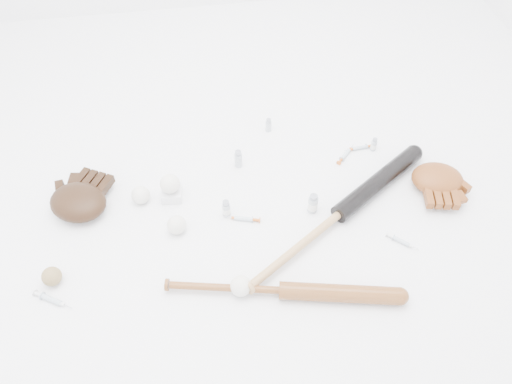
{
  "coord_description": "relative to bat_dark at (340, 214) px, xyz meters",
  "views": [
    {
      "loc": [
        -0.17,
        -1.08,
        1.45
      ],
      "look_at": [
        0.01,
        0.07,
        0.06
      ],
      "focal_mm": 35.0,
      "sensor_mm": 36.0,
      "label": 1
    }
  ],
  "objects": [
    {
      "name": "baseball_aged",
      "position": [
        -0.99,
        -0.1,
        -0.0
      ],
      "size": [
        0.06,
        0.06,
        0.06
      ],
      "primitive_type": "sphere",
      "color": "olive",
      "rests_on": "ground"
    },
    {
      "name": "bat_dark",
      "position": [
        0.0,
        0.0,
        0.0
      ],
      "size": [
        0.82,
        0.58,
        0.07
      ],
      "primitive_type": null,
      "rotation": [
        0.0,
        0.0,
        0.59
      ],
      "color": "black",
      "rests_on": "ground"
    },
    {
      "name": "glove_tan",
      "position": [
        0.41,
        0.1,
        0.01
      ],
      "size": [
        0.28,
        0.28,
        0.08
      ],
      "primitive_type": null,
      "rotation": [
        0.0,
        0.0,
        2.92
      ],
      "color": "brown",
      "rests_on": "ground"
    },
    {
      "name": "vial_1",
      "position": [
        -0.17,
        0.5,
        -0.0
      ],
      "size": [
        0.02,
        0.02,
        0.06
      ],
      "primitive_type": "cylinder",
      "color": "#ADB6BE",
      "rests_on": "ground"
    },
    {
      "name": "vial_2",
      "position": [
        -0.32,
        0.32,
        0.0
      ],
      "size": [
        0.03,
        0.03,
        0.08
      ],
      "primitive_type": "cylinder",
      "color": "#ADB6BE",
      "rests_on": "ground"
    },
    {
      "name": "baseball_mid",
      "position": [
        -0.39,
        -0.23,
        -0.0
      ],
      "size": [
        0.07,
        0.07,
        0.07
      ],
      "primitive_type": "sphere",
      "color": "white",
      "rests_on": "ground"
    },
    {
      "name": "bat_wood",
      "position": [
        -0.26,
        -0.27,
        -0.01
      ],
      "size": [
        0.79,
        0.22,
        0.06
      ],
      "primitive_type": null,
      "rotation": [
        0.0,
        0.0,
        -0.21
      ],
      "color": "brown",
      "rests_on": "ground"
    },
    {
      "name": "baseball_on_pedestal",
      "position": [
        -0.59,
        0.2,
        0.04
      ],
      "size": [
        0.07,
        0.07,
        0.07
      ],
      "primitive_type": "sphere",
      "color": "white",
      "rests_on": "pedestal"
    },
    {
      "name": "vial_3",
      "position": [
        -0.09,
        0.06,
        0.01
      ],
      "size": [
        0.04,
        0.04,
        0.08
      ],
      "primitive_type": "cylinder",
      "color": "#ADB6BE",
      "rests_on": "ground"
    },
    {
      "name": "vial_4",
      "position": [
        -0.4,
        0.09,
        0.0
      ],
      "size": [
        0.03,
        0.03,
        0.07
      ],
      "primitive_type": "cylinder",
      "color": "#ADB6BE",
      "rests_on": "ground"
    },
    {
      "name": "baseball_upper",
      "position": [
        -0.7,
        0.2,
        -0.0
      ],
      "size": [
        0.07,
        0.07,
        0.07
      ],
      "primitive_type": "sphere",
      "color": "white",
      "rests_on": "ground"
    },
    {
      "name": "syringe_3",
      "position": [
        0.19,
        -0.13,
        -0.03
      ],
      "size": [
        0.11,
        0.11,
        0.02
      ],
      "primitive_type": null,
      "rotation": [
        0.0,
        0.0,
        -0.74
      ],
      "color": "#ADBCC6",
      "rests_on": "ground"
    },
    {
      "name": "syringe_2",
      "position": [
        0.11,
        0.31,
        -0.03
      ],
      "size": [
        0.11,
        0.12,
        0.02
      ],
      "primitive_type": null,
      "rotation": [
        0.0,
        0.0,
        0.82
      ],
      "color": "#ADBCC6",
      "rests_on": "ground"
    },
    {
      "name": "vial_0",
      "position": [
        0.23,
        0.33,
        -0.0
      ],
      "size": [
        0.02,
        0.02,
        0.06
      ],
      "primitive_type": "cylinder",
      "color": "#ADB6BE",
      "rests_on": "ground"
    },
    {
      "name": "pedestal",
      "position": [
        -0.59,
        0.2,
        -0.01
      ],
      "size": [
        0.08,
        0.08,
        0.04
      ],
      "primitive_type": "cube",
      "rotation": [
        0.0,
        0.0,
        -0.1
      ],
      "color": "white",
      "rests_on": "ground"
    },
    {
      "name": "syringe_4",
      "position": [
        0.18,
        0.34,
        -0.03
      ],
      "size": [
        0.14,
        0.04,
        0.02
      ],
      "primitive_type": null,
      "rotation": [
        0.0,
        0.0,
        3.23
      ],
      "color": "#ADBCC6",
      "rests_on": "ground"
    },
    {
      "name": "syringe_0",
      "position": [
        -0.99,
        -0.18,
        -0.02
      ],
      "size": [
        0.15,
        0.11,
        0.02
      ],
      "primitive_type": null,
      "rotation": [
        0.0,
        0.0,
        -0.55
      ],
      "color": "#ADBCC6",
      "rests_on": "ground"
    },
    {
      "name": "baseball_left",
      "position": [
        -0.58,
        0.04,
        -0.0
      ],
      "size": [
        0.07,
        0.07,
        0.07
      ],
      "primitive_type": "sphere",
      "color": "white",
      "rests_on": "ground"
    },
    {
      "name": "glove_dark",
      "position": [
        -0.93,
        0.19,
        0.01
      ],
      "size": [
        0.34,
        0.34,
        0.09
      ],
      "primitive_type": null,
      "rotation": [
        0.0,
        0.0,
        -0.5
      ],
      "color": "black",
      "rests_on": "ground"
    },
    {
      "name": "trading_card",
      "position": [
        -0.93,
        0.29,
        -0.03
      ],
      "size": [
        0.07,
        0.09,
        0.0
      ],
      "primitive_type": "cube",
      "rotation": [
        0.0,
        0.0,
        -0.12
      ],
      "color": "gold",
      "rests_on": "ground"
    },
    {
      "name": "syringe_1",
      "position": [
        -0.34,
        0.05,
        -0.03
      ],
      "size": [
        0.15,
        0.06,
        0.02
      ],
      "primitive_type": null,
      "rotation": [
        0.0,
        0.0,
        2.86
      ],
      "color": "#ADBCC6",
      "rests_on": "ground"
    }
  ]
}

